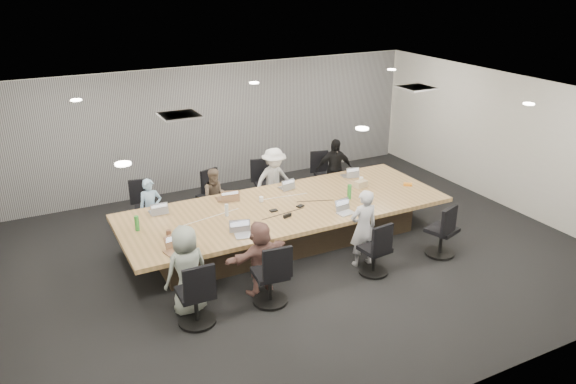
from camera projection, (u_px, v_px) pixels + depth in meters
name	position (u px, v px, depth m)	size (l,w,h in m)	color
floor	(298.00, 253.00, 10.12)	(10.00, 8.00, 0.00)	black
ceiling	(299.00, 100.00, 9.07)	(10.00, 8.00, 0.00)	white
wall_back	(217.00, 126.00, 12.90)	(10.00, 2.80, 0.00)	beige
wall_front	(467.00, 293.00, 6.30)	(10.00, 2.80, 0.00)	beige
wall_right	(509.00, 142.00, 11.72)	(8.00, 2.80, 0.00)	beige
curtain	(218.00, 127.00, 12.83)	(9.80, 0.04, 2.80)	gray
conference_table	(286.00, 223.00, 10.39)	(6.00, 2.20, 0.74)	#392D20
chair_0	(147.00, 212.00, 10.88)	(0.53, 0.53, 0.78)	black
chair_1	(210.00, 200.00, 11.43)	(0.51, 0.51, 0.75)	black
chair_2	(267.00, 188.00, 11.96)	(0.55, 0.55, 0.82)	black
chair_3	(326.00, 179.00, 12.59)	(0.51, 0.51, 0.76)	black
chair_4	(196.00, 297.00, 8.00)	(0.58, 0.58, 0.85)	black
chair_5	(270.00, 278.00, 8.50)	(0.57, 0.57, 0.85)	black
chair_6	(374.00, 253.00, 9.33)	(0.51, 0.51, 0.76)	black
chair_7	(442.00, 234.00, 9.93)	(0.55, 0.55, 0.82)	black
person_0	(151.00, 209.00, 10.52)	(0.43, 0.28, 1.17)	#90B8DA
laptop_0	(158.00, 211.00, 10.00)	(0.31, 0.21, 0.02)	#B2B2B7
person_1	(216.00, 197.00, 11.07)	(0.57, 0.44, 1.16)	brown
laptop_1	(226.00, 199.00, 10.55)	(0.35, 0.24, 0.02)	#8C6647
person_2	(274.00, 181.00, 11.56)	(0.90, 0.52, 1.40)	silver
laptop_2	(286.00, 187.00, 11.09)	(0.29, 0.20, 0.02)	#B2B2B7
person_3	(334.00, 170.00, 12.18)	(0.82, 0.34, 1.40)	black
laptop_3	(348.00, 176.00, 11.71)	(0.28, 0.20, 0.02)	#B2B2B7
person_4	(187.00, 270.00, 8.18)	(0.68, 0.44, 1.39)	gray
laptop_4	(175.00, 251.00, 8.62)	(0.33, 0.23, 0.02)	#8C6647
person_5	(260.00, 258.00, 8.72)	(1.13, 0.36, 1.21)	#80564F
laptop_5	(246.00, 235.00, 9.12)	(0.35, 0.24, 0.02)	#B2B2B7
person_6	(363.00, 228.00, 9.50)	(0.50, 0.33, 1.38)	#B7B8BF
laptop_6	(346.00, 213.00, 9.93)	(0.30, 0.21, 0.02)	#B2B2B7
bottle_green_left	(137.00, 223.00, 9.26)	(0.07, 0.07, 0.26)	#308933
bottle_green_right	(349.00, 192.00, 10.52)	(0.08, 0.08, 0.28)	#308933
bottle_clear	(227.00, 210.00, 9.81)	(0.07, 0.07, 0.22)	silver
cup_white_far	(261.00, 199.00, 10.42)	(0.08, 0.08, 0.10)	white
cup_white_near	(361.00, 179.00, 11.39)	(0.08, 0.08, 0.10)	white
mug_brown	(169.00, 233.00, 9.11)	(0.08, 0.08, 0.10)	brown
mic_left	(274.00, 211.00, 10.03)	(0.13, 0.09, 0.03)	black
mic_right	(300.00, 206.00, 10.22)	(0.13, 0.09, 0.03)	black
stapler	(287.00, 216.00, 9.78)	(0.16, 0.04, 0.06)	black
canvas_bag	(361.00, 184.00, 11.10)	(0.24, 0.15, 0.13)	tan
snack_packet	(408.00, 184.00, 11.22)	(0.17, 0.11, 0.04)	orange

